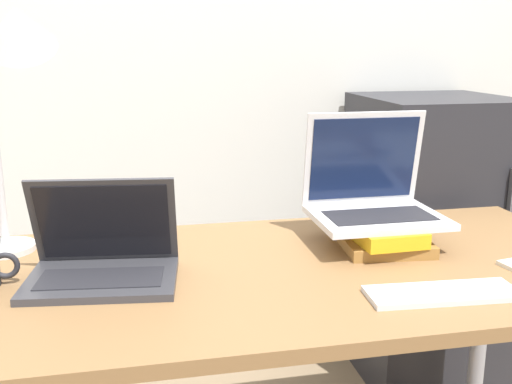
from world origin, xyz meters
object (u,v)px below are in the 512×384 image
object	(u,v)px
mini_fridge	(427,239)
laptop_on_books	(372,197)
book_stack	(378,233)
wireless_keyboard	(443,293)
laptop_left	(103,260)
desk_lamp	(15,59)

from	to	relation	value
mini_fridge	laptop_on_books	bearing A→B (deg)	-129.51
book_stack	mini_fridge	distance (m)	0.80
book_stack	wireless_keyboard	size ratio (longest dim) A/B	0.88
book_stack	laptop_on_books	world-z (taller)	laptop_on_books
wireless_keyboard	laptop_left	bearing A→B (deg)	160.95
laptop_on_books	desk_lamp	size ratio (longest dim) A/B	0.52
wireless_keyboard	desk_lamp	bearing A→B (deg)	152.78
laptop_on_books	desk_lamp	world-z (taller)	desk_lamp
wireless_keyboard	book_stack	bearing A→B (deg)	90.28
laptop_on_books	mini_fridge	xyz separation A→B (m)	(0.47, 0.57, -0.33)
wireless_keyboard	mini_fridge	bearing A→B (deg)	63.53
laptop_left	desk_lamp	xyz separation A→B (m)	(-0.17, 0.20, 0.42)
book_stack	mini_fridge	xyz separation A→B (m)	(0.46, 0.61, -0.24)
wireless_keyboard	desk_lamp	size ratio (longest dim) A/B	0.51
book_stack	mini_fridge	size ratio (longest dim) A/B	0.26
book_stack	wireless_keyboard	bearing A→B (deg)	-89.72
book_stack	desk_lamp	bearing A→B (deg)	172.48
laptop_left	wireless_keyboard	distance (m)	0.71
laptop_left	mini_fridge	xyz separation A→B (m)	(1.14, 0.70, -0.26)
laptop_left	laptop_on_books	distance (m)	0.68
laptop_on_books	mini_fridge	bearing A→B (deg)	50.49
book_stack	desk_lamp	size ratio (longest dim) A/B	0.45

